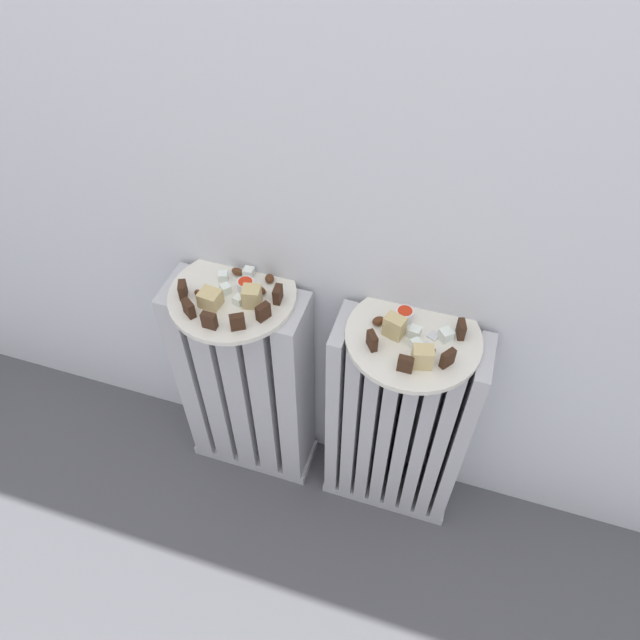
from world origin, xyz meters
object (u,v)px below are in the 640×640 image
jam_bowl_right (404,315)px  plate_left (233,295)px  plate_right (413,337)px  radiator_left (247,386)px  jam_bowl_left (246,285)px  fork (426,343)px  radiator_right (397,426)px

jam_bowl_right → plate_left: bearing=-174.3°
plate_left → plate_right: size_ratio=1.00×
radiator_left → plate_right: plate_right is taller
radiator_left → plate_right: size_ratio=2.34×
radiator_left → jam_bowl_right: (0.37, 0.04, 0.36)m
plate_left → jam_bowl_left: jam_bowl_left is taller
fork → plate_right: bearing=151.9°
radiator_right → jam_bowl_left: size_ratio=17.58×
plate_right → fork: (0.03, -0.01, 0.01)m
radiator_left → jam_bowl_right: jam_bowl_right is taller
jam_bowl_right → radiator_right: bearing=-52.2°
jam_bowl_left → fork: jam_bowl_left is taller
jam_bowl_right → plate_right: bearing=-52.2°
plate_left → radiator_left: bearing=180.0°
radiator_left → radiator_right: bearing=0.0°
plate_left → jam_bowl_left: 0.04m
radiator_right → jam_bowl_left: 0.51m
jam_bowl_left → jam_bowl_right: (0.34, 0.02, 0.00)m
jam_bowl_right → fork: (0.06, -0.05, -0.01)m
radiator_left → jam_bowl_left: size_ratio=17.58×
radiator_left → fork: fork is taller
jam_bowl_right → fork: 0.08m
plate_right → jam_bowl_left: 0.37m
radiator_left → radiator_right: size_ratio=1.00×
radiator_left → jam_bowl_right: bearing=5.7°
fork → plate_left: bearing=178.0°
radiator_right → plate_left: plate_left is taller
radiator_right → plate_right: 0.34m
radiator_right → jam_bowl_right: size_ratio=17.82×
plate_left → fork: fork is taller
jam_bowl_left → fork: size_ratio=0.41×
radiator_left → radiator_right: (0.40, 0.00, 0.00)m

